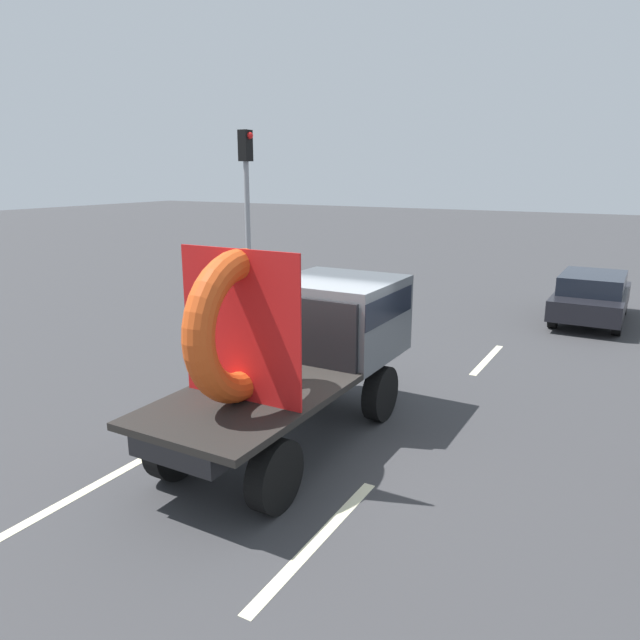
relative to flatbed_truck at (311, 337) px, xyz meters
name	(u,v)px	position (x,y,z in m)	size (l,w,h in m)	color
ground_plane	(315,437)	(0.22, -0.26, -1.61)	(120.00, 120.00, 0.00)	#38383A
flatbed_truck	(311,337)	(0.00, 0.00, 0.00)	(2.02, 5.26, 3.24)	black
distant_sedan	(591,296)	(3.29, 10.35, -0.86)	(1.84, 4.28, 1.40)	black
traffic_light	(247,194)	(-6.24, 6.83, 1.95)	(0.42, 0.36, 5.41)	gray
lane_dash_left_near	(96,485)	(-1.65, -3.08, -1.60)	(3.00, 0.16, 0.01)	beige
lane_dash_left_far	(368,335)	(-1.65, 5.79, -1.60)	(2.09, 0.16, 0.01)	beige
lane_dash_right_near	(318,540)	(1.65, -2.65, -1.60)	(2.89, 0.16, 0.01)	beige
lane_dash_right_far	(487,359)	(1.65, 5.23, -1.60)	(2.50, 0.16, 0.01)	beige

